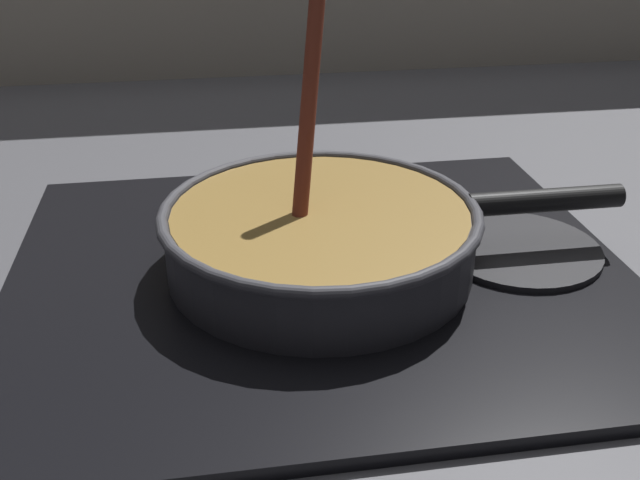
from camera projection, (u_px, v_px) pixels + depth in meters
name	position (u px, v px, depth m)	size (l,w,h in m)	color
ground	(303.00, 332.00, 0.63)	(2.40, 1.60, 0.04)	#4C4C51
hob_plate	(320.00, 273.00, 0.67)	(0.56, 0.48, 0.01)	black
burner_ring	(320.00, 264.00, 0.66)	(0.16, 0.16, 0.01)	#592D0C
spare_burner	(519.00, 249.00, 0.69)	(0.15, 0.15, 0.01)	#262628
cooking_pan	(322.00, 235.00, 0.65)	(0.43, 0.29, 0.25)	#38383D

